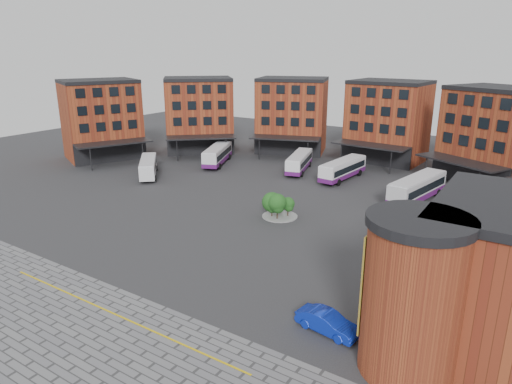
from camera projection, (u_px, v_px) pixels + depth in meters
The scene contains 12 objects.
ground at pixel (206, 247), 48.17m from camera, with size 160.00×160.00×0.00m, color #28282B.
paving_zone at pixel (16, 371), 29.54m from camera, with size 50.00×22.00×0.02m, color slate.
yellow_line at pixel (114, 314), 35.93m from camera, with size 26.00×0.15×0.02m, color gold.
main_building at pixel (323, 126), 79.07m from camera, with size 94.14×42.48×14.60m.
tree_island at pixel (277, 204), 55.81m from camera, with size 4.40×4.40×3.28m.
bus_a at pixel (148, 166), 74.28m from camera, with size 8.67×9.05×2.89m.
bus_b at pixel (217, 155), 82.08m from camera, with size 6.92×11.62×3.24m.
bus_c at pixel (299, 162), 77.31m from camera, with size 5.30×11.00×3.02m.
bus_d at pixel (343, 169), 72.47m from camera, with size 3.58×11.36×3.15m.
bus_e at pixel (417, 188), 61.92m from camera, with size 5.02×12.58×3.46m.
bus_f at pixel (499, 211), 53.36m from camera, with size 10.88×10.42×3.45m.
blue_car at pixel (327, 322), 33.48m from camera, with size 1.68×4.81×1.58m, color #0D27B5.
Camera 1 is at (28.48, -34.21, 20.00)m, focal length 32.00 mm.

